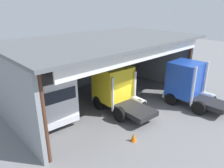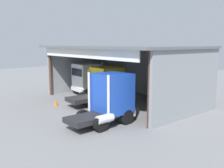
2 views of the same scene
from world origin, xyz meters
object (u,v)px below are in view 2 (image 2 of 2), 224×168
(traffic_cone, at_px, (56,102))
(truck_white_yard_outside, at_px, (88,78))
(tool_cart, at_px, (178,100))
(truck_yellow_center_bay, at_px, (104,85))
(truck_blue_center_right_bay, at_px, (109,98))
(oil_drum, at_px, (192,103))

(traffic_cone, bearing_deg, truck_white_yard_outside, 115.05)
(tool_cart, distance_m, traffic_cone, 11.19)
(truck_white_yard_outside, distance_m, traffic_cone, 6.09)
(traffic_cone, bearing_deg, tool_cart, 50.73)
(truck_white_yard_outside, relative_size, traffic_cone, 8.32)
(truck_yellow_center_bay, bearing_deg, truck_white_yard_outside, 166.21)
(truck_yellow_center_bay, bearing_deg, truck_blue_center_right_bay, -30.81)
(traffic_cone, bearing_deg, oil_drum, 45.80)
(truck_blue_center_right_bay, height_order, traffic_cone, truck_blue_center_right_bay)
(truck_yellow_center_bay, bearing_deg, tool_cart, 48.23)
(traffic_cone, bearing_deg, truck_blue_center_right_bay, 4.06)
(tool_cart, relative_size, traffic_cone, 1.79)
(truck_yellow_center_bay, xyz_separation_m, tool_cart, (4.86, 4.80, -1.29))
(oil_drum, height_order, tool_cart, tool_cart)
(truck_yellow_center_bay, xyz_separation_m, truck_blue_center_right_bay, (4.91, -3.36, 0.05))
(truck_blue_center_right_bay, distance_m, traffic_cone, 7.31)
(truck_yellow_center_bay, height_order, truck_blue_center_right_bay, truck_blue_center_right_bay)
(truck_white_yard_outside, relative_size, tool_cart, 4.66)
(truck_blue_center_right_bay, height_order, tool_cart, truck_blue_center_right_bay)
(truck_white_yard_outside, height_order, traffic_cone, truck_white_yard_outside)
(truck_white_yard_outside, relative_size, truck_blue_center_right_bay, 0.96)
(oil_drum, bearing_deg, truck_white_yard_outside, -162.77)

